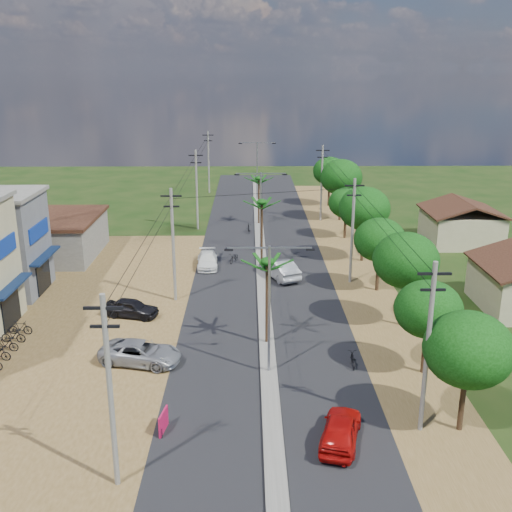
{
  "coord_description": "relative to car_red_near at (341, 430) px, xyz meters",
  "views": [
    {
      "loc": [
        -1.16,
        -32.26,
        17.55
      ],
      "look_at": [
        -0.59,
        14.07,
        3.0
      ],
      "focal_mm": 42.0,
      "sensor_mm": 36.0,
      "label": 1
    }
  ],
  "objects": [
    {
      "name": "utility_pole_w_d",
      "position": [
        -10.27,
        62.08,
        4.02
      ],
      "size": [
        1.6,
        0.24,
        9.0
      ],
      "color": "#605E56",
      "rests_on": "ground"
    },
    {
      "name": "utility_pole_w_c",
      "position": [
        -10.27,
        41.08,
        4.02
      ],
      "size": [
        1.6,
        0.24,
        9.0
      ],
      "color": "#605E56",
      "rests_on": "ground"
    },
    {
      "name": "streetlight_far",
      "position": [
        -3.27,
        57.08,
        4.05
      ],
      "size": [
        5.1,
        0.18,
        8.0
      ],
      "color": "gray",
      "rests_on": "ground"
    },
    {
      "name": "utility_pole_w_a",
      "position": [
        -10.27,
        -2.92,
        4.02
      ],
      "size": [
        1.6,
        0.24,
        9.0
      ],
      "color": "#605E56",
      "rests_on": "ground"
    },
    {
      "name": "tree_east_h",
      "position": [
        6.23,
        53.08,
        3.9
      ],
      "size": [
        4.4,
        4.4,
        6.52
      ],
      "color": "black",
      "rests_on": "ground"
    },
    {
      "name": "utility_pole_e_b",
      "position": [
        4.23,
        23.08,
        4.02
      ],
      "size": [
        1.6,
        0.24,
        9.0
      ],
      "color": "#605E56",
      "rests_on": "ground"
    },
    {
      "name": "car_parked_silver",
      "position": [
        -11.17,
        8.43,
        -0.03
      ],
      "size": [
        5.47,
        3.43,
        1.41
      ],
      "primitive_type": "imported",
      "rotation": [
        0.0,
        0.0,
        1.34
      ],
      "color": "gray",
      "rests_on": "ground"
    },
    {
      "name": "ground",
      "position": [
        -3.27,
        7.08,
        -0.74
      ],
      "size": [
        160.0,
        160.0,
        0.0
      ],
      "primitive_type": "plane",
      "color": "black",
      "rests_on": "ground"
    },
    {
      "name": "dirt_shoulder_east",
      "position": [
        5.23,
        22.08,
        -0.72
      ],
      "size": [
        5.0,
        90.0,
        0.03
      ],
      "primitive_type": "cube",
      "color": "brown",
      "rests_on": "ground"
    },
    {
      "name": "car_white_far",
      "position": [
        -8.27,
        27.31,
        -0.09
      ],
      "size": [
        2.08,
        4.55,
        1.29
      ],
      "primitive_type": "imported",
      "rotation": [
        0.0,
        0.0,
        0.06
      ],
      "color": "silver",
      "rests_on": "ground"
    },
    {
      "name": "roadside_sign",
      "position": [
        -8.77,
        1.08,
        -0.17
      ],
      "size": [
        0.31,
        1.36,
        1.14
      ],
      "rotation": [
        0.0,
        0.0,
        -0.16
      ],
      "color": "#A60F3C",
      "rests_on": "ground"
    },
    {
      "name": "tree_east_d",
      "position": [
        6.13,
        21.08,
        3.6
      ],
      "size": [
        4.2,
        4.2,
        6.13
      ],
      "color": "black",
      "rests_on": "ground"
    },
    {
      "name": "car_silver_mid",
      "position": [
        -1.77,
        24.22,
        0.09
      ],
      "size": [
        3.64,
        5.3,
        1.65
      ],
      "primitive_type": "imported",
      "rotation": [
        0.0,
        0.0,
        3.56
      ],
      "color": "gray",
      "rests_on": "ground"
    },
    {
      "name": "tree_east_g",
      "position": [
        6.53,
        45.08,
        4.5
      ],
      "size": [
        5.0,
        5.0,
        7.38
      ],
      "color": "black",
      "rests_on": "ground"
    },
    {
      "name": "tree_east_e",
      "position": [
        6.33,
        29.08,
        4.35
      ],
      "size": [
        4.8,
        4.8,
        7.14
      ],
      "color": "black",
      "rests_on": "ground"
    },
    {
      "name": "palm_median_far",
      "position": [
        -3.27,
        43.08,
        4.52
      ],
      "size": [
        2.0,
        2.0,
        5.85
      ],
      "color": "black",
      "rests_on": "ground"
    },
    {
      "name": "tree_east_b",
      "position": [
        6.03,
        7.08,
        3.37
      ],
      "size": [
        4.0,
        4.0,
        5.83
      ],
      "color": "black",
      "rests_on": "ground"
    },
    {
      "name": "streetlight_mid",
      "position": [
        -3.27,
        32.08,
        4.05
      ],
      "size": [
        5.1,
        0.18,
        8.0
      ],
      "color": "gray",
      "rests_on": "ground"
    },
    {
      "name": "tree_east_c",
      "position": [
        6.43,
        14.08,
        4.13
      ],
      "size": [
        4.6,
        4.6,
        6.83
      ],
      "color": "black",
      "rests_on": "ground"
    },
    {
      "name": "streetlight_near",
      "position": [
        -3.27,
        7.08,
        4.05
      ],
      "size": [
        5.1,
        0.18,
        8.0
      ],
      "color": "gray",
      "rests_on": "ground"
    },
    {
      "name": "car_parked_dark",
      "position": [
        -13.11,
        15.77,
        -0.06
      ],
      "size": [
        4.29,
        2.56,
        1.37
      ],
      "primitive_type": "imported",
      "rotation": [
        0.0,
        0.0,
        1.32
      ],
      "color": "black",
      "rests_on": "ground"
    },
    {
      "name": "tree_east_a",
      "position": [
        6.23,
        1.08,
        3.75
      ],
      "size": [
        4.4,
        4.4,
        6.37
      ],
      "color": "black",
      "rests_on": "ground"
    },
    {
      "name": "palm_median_mid",
      "position": [
        -3.27,
        27.08,
        5.16
      ],
      "size": [
        2.0,
        2.0,
        6.55
      ],
      "color": "black",
      "rests_on": "ground"
    },
    {
      "name": "car_red_near",
      "position": [
        0.0,
        0.0,
        0.0
      ],
      "size": [
        2.85,
        4.64,
        1.48
      ],
      "primitive_type": "imported",
      "rotation": [
        0.0,
        0.0,
        2.87
      ],
      "color": "#9B0A08",
      "rests_on": "ground"
    },
    {
      "name": "moto_rider_east",
      "position": [
        1.93,
        7.93,
        -0.32
      ],
      "size": [
        0.63,
        1.63,
        0.84
      ],
      "primitive_type": "imported",
      "rotation": [
        0.0,
        0.0,
        3.1
      ],
      "color": "black",
      "rests_on": "ground"
    },
    {
      "name": "dirt_lot_west",
      "position": [
        -18.27,
        15.08,
        -0.72
      ],
      "size": [
        18.0,
        46.0,
        0.04
      ],
      "primitive_type": "cube",
      "color": "brown",
      "rests_on": "ground"
    },
    {
      "name": "median",
      "position": [
        -3.27,
        25.08,
        -0.65
      ],
      "size": [
        1.0,
        90.0,
        0.18
      ],
      "primitive_type": "cube",
      "color": "#605E56",
      "rests_on": "ground"
    },
    {
      "name": "tree_east_f",
      "position": [
        5.93,
        37.08,
        3.15
      ],
      "size": [
        3.8,
        3.8,
        5.52
      ],
      "color": "black",
      "rests_on": "ground"
    },
    {
      "name": "utility_pole_e_c",
      "position": [
        4.23,
        45.08,
        4.02
      ],
      "size": [
        1.6,
        0.24,
        9.0
      ],
      "color": "#605E56",
      "rests_on": "ground"
    },
    {
      "name": "low_shed",
      "position": [
        -24.27,
        31.08,
        1.23
      ],
      "size": [
        10.4,
        10.4,
        3.95
      ],
      "color": "#605E56",
      "rests_on": "ground"
    },
    {
      "name": "palm_median_near",
      "position": [
        -3.27,
        11.08,
        4.8
      ],
      "size": [
        2.0,
        2.0,
        6.15
      ],
      "color": "black",
      "rests_on": "ground"
    },
    {
      "name": "utility_pole_e_a",
      "position": [
        4.23,
        1.08,
        4.02
      ],
      "size": [
        1.6,
        0.24,
        9.0
      ],
      "color": "#605E56",
      "rests_on": "ground"
    },
    {
      "name": "house_east_far",
      "position": [
        17.73,
        35.08,
        1.66
      ],
      "size": [
        7.6,
        7.5,
        4.6
      ],
      "color": "tan",
      "rests_on": "ground"
    },
    {
      "name": "utility_pole_w_b",
      "position": [
        -10.27,
        19.08,
        4.02
      ],
      "size": [
        1.6,
        0.24,
        9.0
      ],
      "color": "#605E56",
      "rests_on": "ground"
    },
    {
      "name": "moto_rider_west_a",
      "position": [
        -5.85,
        28.64,
        -0.27
      ],
      "size": [
        1.23,
        1.87,
        0.93
      ],
      "primitive_type": "imported",
      "rotation": [
        0.0,
        0.0,
        -0.38
      ],
      "color": "black",
      "rests_on": "ground"
    },
    {
      "name": "road",
      "position": [
        -3.27,
        22.08,
        -0.72
      ],
      "size": [
        12.0,
        110.0,
        0.04
      ],
      "primitive_type": "cube",
      "color": "black",
      "rests_on": "ground"
    },
    {
      "name": "moto_rider_west_b",
      "position": [
        -4.47,
        39.37,
        -0.21
      ],
      "size": [
        0.65,
        1.8,
        1.06
      ],
      "primitive_type": "imported",
      "rotation": [
        0.0,
        0.0,
        0.09
      ],
      "color": "black",
      "rests_on": "ground"
    }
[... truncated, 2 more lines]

